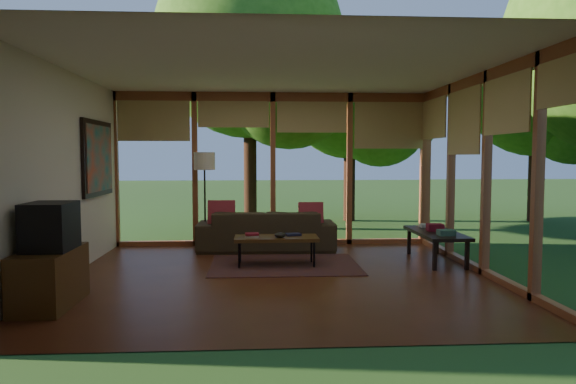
{
  "coord_description": "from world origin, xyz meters",
  "views": [
    {
      "loc": [
        -0.28,
        -6.62,
        1.58
      ],
      "look_at": [
        0.16,
        0.7,
        1.07
      ],
      "focal_mm": 32.0,
      "sensor_mm": 36.0,
      "label": 1
    }
  ],
  "objects": [
    {
      "name": "console_book_a",
      "position": [
        2.4,
        0.47,
        0.5
      ],
      "size": [
        0.23,
        0.17,
        0.08
      ],
      "primitive_type": "cube",
      "rotation": [
        0.0,
        0.0,
        0.03
      ],
      "color": "#396350",
      "rests_on": "side_console"
    },
    {
      "name": "wall_painting",
      "position": [
        -2.71,
        1.4,
        1.55
      ],
      "size": [
        0.06,
        1.35,
        1.15
      ],
      "color": "black",
      "rests_on": "wall_left"
    },
    {
      "name": "tree_ne",
      "position": [
        1.99,
        5.93,
        3.11
      ],
      "size": [
        3.22,
        3.22,
        4.73
      ],
      "color": "#341E12",
      "rests_on": "ground"
    },
    {
      "name": "wall_front",
      "position": [
        0.0,
        -2.5,
        1.35
      ],
      "size": [
        5.5,
        0.04,
        2.7
      ],
      "primitive_type": "cube",
      "color": "beige",
      "rests_on": "ground"
    },
    {
      "name": "floor_lamp",
      "position": [
        -1.18,
        2.21,
        1.41
      ],
      "size": [
        0.36,
        0.36,
        1.65
      ],
      "color": "black",
      "rests_on": "floor"
    },
    {
      "name": "ct_book_upper",
      "position": [
        -0.36,
        0.65,
        0.47
      ],
      "size": [
        0.2,
        0.16,
        0.03
      ],
      "primitive_type": "cube",
      "rotation": [
        0.0,
        0.0,
        0.07
      ],
      "color": "maroon",
      "rests_on": "coffee_table"
    },
    {
      "name": "exterior_lawn",
      "position": [
        8.0,
        8.0,
        -0.01
      ],
      "size": [
        40.0,
        40.0,
        0.0
      ],
      "primitive_type": "plane",
      "color": "#254D1D",
      "rests_on": "ground"
    },
    {
      "name": "ct_bowl",
      "position": [
        0.04,
        0.6,
        0.46
      ],
      "size": [
        0.16,
        0.16,
        0.07
      ],
      "primitive_type": "ellipsoid",
      "color": "black",
      "rests_on": "coffee_table"
    },
    {
      "name": "ct_book_side",
      "position": [
        0.24,
        0.78,
        0.44
      ],
      "size": [
        0.24,
        0.2,
        0.03
      ],
      "primitive_type": "cube",
      "rotation": [
        0.0,
        0.0,
        0.21
      ],
      "color": "black",
      "rests_on": "coffee_table"
    },
    {
      "name": "ceiling",
      "position": [
        0.0,
        0.0,
        2.7
      ],
      "size": [
        5.5,
        5.5,
        0.0
      ],
      "primitive_type": "plane",
      "rotation": [
        3.14,
        0.0,
        0.0
      ],
      "color": "white",
      "rests_on": "ground"
    },
    {
      "name": "wall_left",
      "position": [
        -2.75,
        0.0,
        1.35
      ],
      "size": [
        0.04,
        5.0,
        2.7
      ],
      "primitive_type": "cube",
      "color": "beige",
      "rests_on": "ground"
    },
    {
      "name": "tree_nw",
      "position": [
        -0.43,
        4.76,
        4.03
      ],
      "size": [
        4.14,
        4.14,
        6.1
      ],
      "color": "#341E12",
      "rests_on": "ground"
    },
    {
      "name": "tree_far",
      "position": [
        6.14,
        5.47,
        3.26
      ],
      "size": [
        3.39,
        3.39,
        4.97
      ],
      "color": "#341E12",
      "rests_on": "ground"
    },
    {
      "name": "console_book_b",
      "position": [
        2.4,
        0.92,
        0.51
      ],
      "size": [
        0.24,
        0.18,
        0.11
      ],
      "primitive_type": "cube",
      "rotation": [
        0.0,
        0.0,
        -0.03
      ],
      "color": "maroon",
      "rests_on": "side_console"
    },
    {
      "name": "rug",
      "position": [
        0.11,
        0.73,
        0.01
      ],
      "size": [
        2.14,
        1.51,
        0.01
      ],
      "primitive_type": "cube",
      "color": "brown",
      "rests_on": "floor"
    },
    {
      "name": "sofa",
      "position": [
        -0.13,
        2.0,
        0.33
      ],
      "size": [
        2.31,
        0.94,
        0.67
      ],
      "primitive_type": "imported",
      "rotation": [
        0.0,
        0.0,
        3.12
      ],
      "color": "#3A2E1D",
      "rests_on": "floor"
    },
    {
      "name": "coffee_table",
      "position": [
        -0.01,
        0.7,
        0.39
      ],
      "size": [
        1.2,
        0.5,
        0.43
      ],
      "color": "#573717",
      "rests_on": "floor"
    },
    {
      "name": "pillow_left",
      "position": [
        -0.88,
        1.95,
        0.61
      ],
      "size": [
        0.45,
        0.24,
        0.47
      ],
      "primitive_type": "cube",
      "rotation": [
        -0.21,
        0.0,
        0.0
      ],
      "color": "maroon",
      "rests_on": "sofa"
    },
    {
      "name": "window_wall_right",
      "position": [
        2.75,
        0.0,
        1.35
      ],
      "size": [
        0.12,
        5.0,
        2.7
      ],
      "primitive_type": "cube",
      "color": "#A45832",
      "rests_on": "ground"
    },
    {
      "name": "side_console",
      "position": [
        2.4,
        0.87,
        0.41
      ],
      "size": [
        0.6,
        1.4,
        0.46
      ],
      "color": "black",
      "rests_on": "floor"
    },
    {
      "name": "console_book_c",
      "position": [
        2.4,
        1.32,
        0.48
      ],
      "size": [
        0.2,
        0.14,
        0.05
      ],
      "primitive_type": "cube",
      "rotation": [
        0.0,
        0.0,
        0.01
      ],
      "color": "beige",
      "rests_on": "side_console"
    },
    {
      "name": "pillow_right",
      "position": [
        0.62,
        1.95,
        0.59
      ],
      "size": [
        0.41,
        0.22,
        0.43
      ],
      "primitive_type": "cube",
      "rotation": [
        -0.21,
        0.0,
        0.0
      ],
      "color": "maroon",
      "rests_on": "sofa"
    },
    {
      "name": "television",
      "position": [
        -2.45,
        -1.15,
        0.85
      ],
      "size": [
        0.45,
        0.55,
        0.5
      ],
      "primitive_type": "cube",
      "color": "black",
      "rests_on": "media_cabinet"
    },
    {
      "name": "ct_book_lower",
      "position": [
        -0.36,
        0.65,
        0.44
      ],
      "size": [
        0.19,
        0.15,
        0.03
      ],
      "primitive_type": "cube",
      "rotation": [
        0.0,
        0.0,
        -0.06
      ],
      "color": "beige",
      "rests_on": "coffee_table"
    },
    {
      "name": "floor",
      "position": [
        0.0,
        0.0,
        0.0
      ],
      "size": [
        5.5,
        5.5,
        0.0
      ],
      "primitive_type": "plane",
      "color": "#602C19",
      "rests_on": "ground"
    },
    {
      "name": "window_wall_back",
      "position": [
        0.0,
        2.5,
        1.35
      ],
      "size": [
        5.5,
        0.12,
        2.7
      ],
      "primitive_type": "cube",
      "color": "#A45832",
      "rests_on": "ground"
    },
    {
      "name": "media_cabinet",
      "position": [
        -2.47,
        -1.15,
        0.3
      ],
      "size": [
        0.5,
        1.0,
        0.6
      ],
      "primitive_type": "cube",
      "color": "#573717",
      "rests_on": "floor"
    }
  ]
}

